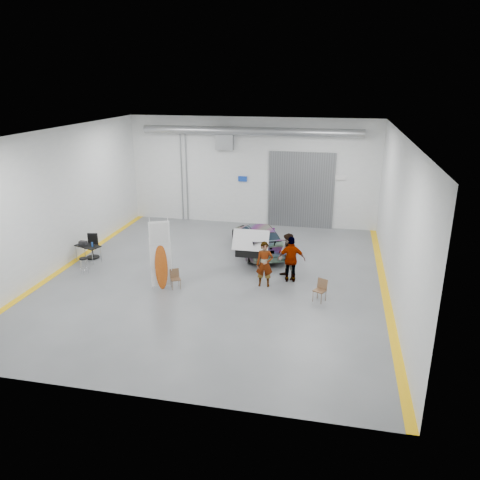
% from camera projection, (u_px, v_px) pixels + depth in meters
% --- Properties ---
extents(ground, '(16.00, 16.00, 0.00)m').
position_uv_depth(ground, '(216.00, 277.00, 19.71)').
color(ground, '#5C5F63').
rests_on(ground, ground).
extents(room_shell, '(14.02, 16.18, 6.01)m').
position_uv_depth(room_shell, '(233.00, 172.00, 20.39)').
color(room_shell, silver).
rests_on(room_shell, ground).
extents(sedan_car, '(3.65, 5.07, 1.36)m').
position_uv_depth(sedan_car, '(258.00, 238.00, 22.49)').
color(sedan_car, white).
rests_on(sedan_car, ground).
extents(person_a, '(0.72, 0.52, 1.87)m').
position_uv_depth(person_a, '(265.00, 264.00, 18.62)').
color(person_a, '#976952').
rests_on(person_a, ground).
extents(person_b, '(1.19, 1.19, 1.95)m').
position_uv_depth(person_b, '(289.00, 257.00, 19.31)').
color(person_b, '#466D81').
rests_on(person_b, ground).
extents(person_c, '(1.16, 0.58, 1.92)m').
position_uv_depth(person_c, '(291.00, 259.00, 19.04)').
color(person_c, '#AA6538').
rests_on(person_c, ground).
extents(surfboard_display, '(0.77, 0.47, 2.95)m').
position_uv_depth(surfboard_display, '(158.00, 260.00, 18.32)').
color(surfboard_display, white).
rests_on(surfboard_display, ground).
extents(folding_chair_near, '(0.50, 0.54, 0.77)m').
position_uv_depth(folding_chair_near, '(176.00, 283.00, 18.63)').
color(folding_chair_near, brown).
rests_on(folding_chair_near, ground).
extents(folding_chair_far, '(0.54, 0.58, 0.86)m').
position_uv_depth(folding_chair_far, '(319.00, 295.00, 17.52)').
color(folding_chair_far, brown).
rests_on(folding_chair_far, ground).
extents(shop_stool, '(0.37, 0.37, 0.72)m').
position_uv_depth(shop_stool, '(84.00, 266.00, 19.99)').
color(shop_stool, black).
rests_on(shop_stool, ground).
extents(work_table, '(1.31, 0.95, 0.96)m').
position_uv_depth(work_table, '(86.00, 245.00, 21.29)').
color(work_table, gray).
rests_on(work_table, ground).
extents(office_chair, '(0.60, 0.61, 1.12)m').
position_uv_depth(office_chair, '(93.00, 248.00, 21.76)').
color(office_chair, black).
rests_on(office_chair, ground).
extents(trunk_lid, '(1.59, 0.96, 0.04)m').
position_uv_depth(trunk_lid, '(250.00, 238.00, 20.32)').
color(trunk_lid, silver).
rests_on(trunk_lid, sedan_car).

